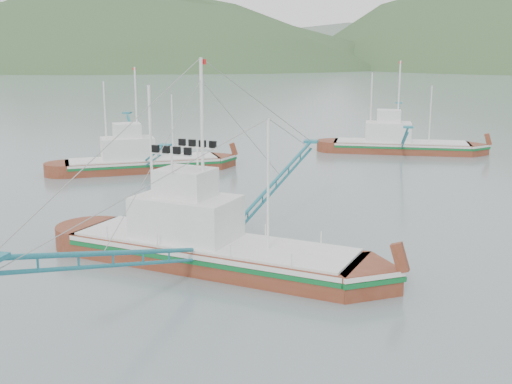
# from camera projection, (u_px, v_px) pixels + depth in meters

# --- Properties ---
(ground) EXTENTS (1200.00, 1200.00, 0.00)m
(ground) POSITION_uv_depth(u_px,v_px,m) (231.00, 274.00, 34.57)
(ground) COLOR slate
(ground) RESTS_ON ground
(main_boat) EXTENTS (17.34, 29.96, 12.30)m
(main_boat) POSITION_uv_depth(u_px,v_px,m) (210.00, 227.00, 35.46)
(main_boat) COLOR maroon
(main_boat) RESTS_ON ground
(bg_boat_far) EXTENTS (15.62, 28.04, 11.34)m
(bg_boat_far) POSITION_uv_depth(u_px,v_px,m) (399.00, 139.00, 74.33)
(bg_boat_far) COLOR maroon
(bg_boat_far) RESTS_ON ground
(bg_boat_left) EXTENTS (17.78, 24.94, 10.94)m
(bg_boat_left) POSITION_uv_depth(u_px,v_px,m) (142.00, 148.00, 63.07)
(bg_boat_left) COLOR maroon
(bg_boat_left) RESTS_ON ground
(headland_left) EXTENTS (448.00, 308.00, 210.00)m
(headland_left) POSITION_uv_depth(u_px,v_px,m) (107.00, 67.00, 416.05)
(headland_left) COLOR #315029
(headland_left) RESTS_ON ground
(ridge_distant) EXTENTS (960.00, 400.00, 240.00)m
(ridge_distant) POSITION_uv_depth(u_px,v_px,m) (430.00, 62.00, 560.85)
(ridge_distant) COLOR slate
(ridge_distant) RESTS_ON ground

